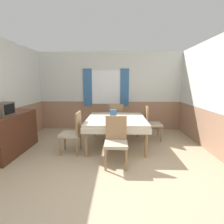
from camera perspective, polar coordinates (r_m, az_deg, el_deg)
ground_plane at (r=2.76m, az=-3.77°, el=-25.94°), size 16.00×16.00×0.00m
wall_back at (r=5.98m, az=-0.65°, el=6.84°), size 5.14×0.09×2.60m
wall_left at (r=4.87m, az=-31.15°, el=4.71°), size 0.05×4.11×2.60m
wall_right at (r=4.64m, az=29.61°, el=4.66°), size 0.05×4.11×2.60m
dining_table at (r=4.41m, az=1.38°, el=-3.20°), size 1.47×1.64×0.72m
chair_head_near at (r=3.43m, az=1.31°, el=-8.94°), size 0.44×0.44×0.95m
chair_head_window at (r=5.46m, az=1.42°, el=-1.87°), size 0.44×0.44×0.95m
chair_left_near at (r=4.07m, az=-12.53°, el=-6.15°), size 0.44×0.44×0.95m
chair_right_far at (r=5.02m, az=12.57°, el=-3.13°), size 0.44×0.44×0.95m
sideboard at (r=4.57m, az=-29.73°, el=-6.07°), size 0.46×1.50×0.91m
tv at (r=4.29m, az=-32.05°, el=0.77°), size 0.29×0.42×0.28m
vase at (r=4.32m, az=0.37°, el=-0.64°), size 0.16×0.16×0.22m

